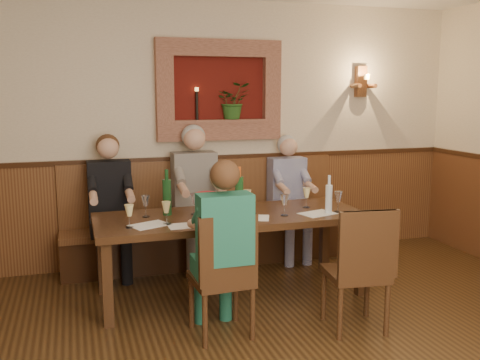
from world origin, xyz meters
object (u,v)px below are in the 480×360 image
object	(u,v)px
dining_table	(231,223)
bench	(206,234)
person_chair_front	(222,264)
person_bench_right	(289,209)
person_bench_mid	(197,209)
spittoon_bucket	(207,206)
water_bottle	(329,198)
chair_near_left	(222,299)
wine_bottle_green_b	(167,196)
chair_near_right	(356,294)
wine_bottle_green_a	(239,194)
person_bench_left	(111,219)

from	to	relation	value
dining_table	bench	distance (m)	1.01
dining_table	person_chair_front	world-z (taller)	person_chair_front
dining_table	person_bench_right	xyz separation A→B (m)	(0.92, 0.84, -0.11)
bench	person_chair_front	bearing A→B (deg)	-100.02
person_bench_mid	spittoon_bucket	distance (m)	0.98
person_bench_mid	spittoon_bucket	size ratio (longest dim) A/B	6.57
spittoon_bucket	water_bottle	bearing A→B (deg)	-5.46
chair_near_left	person_chair_front	bearing A→B (deg)	-99.88
person_bench_right	bench	bearing A→B (deg)	173.55
person_bench_mid	water_bottle	world-z (taller)	person_bench_mid
wine_bottle_green_b	water_bottle	xyz separation A→B (m)	(1.41, -0.36, -0.03)
person_chair_front	dining_table	bearing A→B (deg)	68.68
chair_near_left	person_bench_mid	size ratio (longest dim) A/B	0.65
chair_near_right	wine_bottle_green_a	size ratio (longest dim) A/B	2.32
person_bench_left	chair_near_left	bearing A→B (deg)	-66.76
spittoon_bucket	wine_bottle_green_a	xyz separation A→B (m)	(0.33, 0.13, 0.06)
bench	chair_near_left	distance (m)	1.74
bench	spittoon_bucket	world-z (taller)	bench
bench	person_bench_left	size ratio (longest dim) A/B	2.11
chair_near_left	person_bench_mid	distance (m)	1.65
chair_near_right	spittoon_bucket	xyz separation A→B (m)	(-0.96, 0.88, 0.58)
person_bench_left	person_chair_front	size ratio (longest dim) A/B	1.04
water_bottle	person_chair_front	bearing A→B (deg)	-153.89
person_bench_left	person_chair_front	bearing A→B (deg)	-66.91
wine_bottle_green_a	water_bottle	world-z (taller)	wine_bottle_green_a
bench	person_bench_left	bearing A→B (deg)	-173.93
person_chair_front	wine_bottle_green_b	xyz separation A→B (m)	(-0.24, 0.93, 0.36)
wine_bottle_green_a	wine_bottle_green_b	xyz separation A→B (m)	(-0.63, 0.13, -0.01)
water_bottle	person_bench_right	bearing A→B (deg)	86.75
chair_near_right	person_chair_front	world-z (taller)	person_chair_front
dining_table	person_bench_left	size ratio (longest dim) A/B	1.69
dining_table	water_bottle	distance (m)	0.91
wine_bottle_green_b	dining_table	bearing A→B (deg)	-15.67
person_bench_mid	wine_bottle_green_b	world-z (taller)	person_bench_mid
bench	spittoon_bucket	size ratio (longest dim) A/B	13.13
chair_near_left	person_chair_front	world-z (taller)	person_chair_front
spittoon_bucket	wine_bottle_green_b	bearing A→B (deg)	139.53
chair_near_left	person_chair_front	distance (m)	0.28
bench	person_bench_right	size ratio (longest dim) A/B	2.19
bench	person_bench_right	distance (m)	0.96
wine_bottle_green_b	chair_near_right	bearing A→B (deg)	-41.87
chair_near_right	wine_bottle_green_a	distance (m)	1.35
person_bench_left	wine_bottle_green_b	bearing A→B (deg)	-56.86
wine_bottle_green_b	wine_bottle_green_a	bearing A→B (deg)	-11.44
person_chair_front	wine_bottle_green_a	world-z (taller)	person_chair_front
wine_bottle_green_a	person_chair_front	bearing A→B (deg)	-115.74
chair_near_left	person_bench_right	xyz separation A→B (m)	(1.22, 1.61, 0.28)
chair_near_right	spittoon_bucket	bearing A→B (deg)	145.11
dining_table	person_chair_front	bearing A→B (deg)	-111.32
person_chair_front	wine_bottle_green_b	bearing A→B (deg)	104.60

